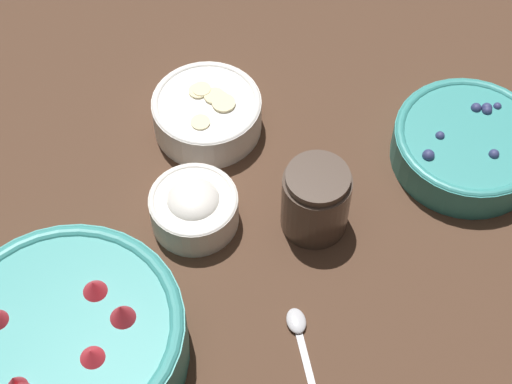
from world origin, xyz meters
name	(u,v)px	position (x,y,z in m)	size (l,w,h in m)	color
ground_plane	(275,219)	(0.00, 0.00, 0.00)	(4.00, 4.00, 0.00)	#4C3323
bowl_strawberries	(68,339)	(-0.23, 0.18, 0.04)	(0.25, 0.25, 0.10)	teal
bowl_blueberries	(468,144)	(0.15, -0.22, 0.03)	(0.19, 0.19, 0.06)	teal
bowl_bananas	(207,112)	(0.12, 0.12, 0.03)	(0.14, 0.14, 0.05)	white
bowl_cream	(194,207)	(-0.02, 0.10, 0.03)	(0.11, 0.11, 0.06)	white
jar_chocolate	(316,202)	(0.01, -0.05, 0.04)	(0.08, 0.08, 0.10)	#4C3D33
spoon	(301,342)	(-0.15, -0.06, 0.00)	(0.13, 0.07, 0.01)	silver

